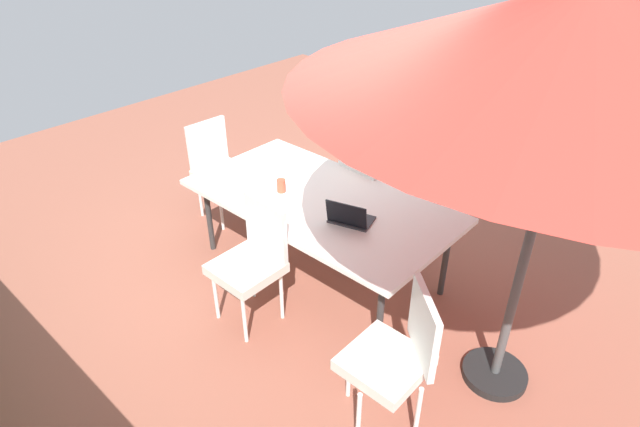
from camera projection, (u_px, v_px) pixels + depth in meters
The scene contains 9 objects.
ground_plane at pixel (320, 270), 4.65m from camera, with size 10.00×10.00×0.02m, color #935442.
dining_table at pixel (320, 203), 4.28m from camera, with size 2.23×1.18×0.74m.
patio_umbrella at pixel (582, 38), 2.40m from camera, with size 2.79×2.79×2.56m.
chair_east at pixel (218, 166), 5.16m from camera, with size 0.47×0.46×0.98m.
chair_northwest at pixel (396, 354), 3.08m from camera, with size 0.59×0.59×0.98m.
chair_north at pixel (252, 258), 3.88m from camera, with size 0.46×0.47×0.98m.
chair_south at pixel (367, 185), 4.83m from camera, with size 0.47×0.48×0.98m.
laptop at pixel (350, 218), 3.92m from camera, with size 0.38×0.33×0.21m.
cup at pixel (281, 186), 4.32m from camera, with size 0.07×0.07×0.11m, color #CC4C33.
Camera 1 is at (-2.46, 2.72, 2.90)m, focal length 29.21 mm.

